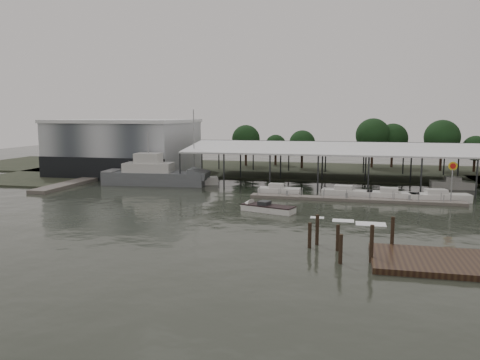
% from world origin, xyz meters
% --- Properties ---
extents(ground, '(200.00, 200.00, 0.00)m').
position_xyz_m(ground, '(0.00, 0.00, 0.00)').
color(ground, '#272C24').
rests_on(ground, ground).
extents(land_strip_far, '(140.00, 30.00, 0.30)m').
position_xyz_m(land_strip_far, '(0.00, 42.00, 0.10)').
color(land_strip_far, '#383B2C').
rests_on(land_strip_far, ground).
extents(land_strip_west, '(20.00, 40.00, 0.30)m').
position_xyz_m(land_strip_west, '(-40.00, 30.00, 0.10)').
color(land_strip_west, '#383B2C').
rests_on(land_strip_west, ground).
extents(storage_warehouse, '(24.50, 20.50, 10.50)m').
position_xyz_m(storage_warehouse, '(-28.00, 29.94, 5.29)').
color(storage_warehouse, '#B0B6BC').
rests_on(storage_warehouse, ground).
extents(covered_boat_shed, '(58.24, 24.00, 6.96)m').
position_xyz_m(covered_boat_shed, '(17.00, 28.00, 6.13)').
color(covered_boat_shed, white).
rests_on(covered_boat_shed, ground).
extents(trawler_dock, '(3.00, 18.00, 0.50)m').
position_xyz_m(trawler_dock, '(-30.00, 14.00, 0.25)').
color(trawler_dock, '#67615B').
rests_on(trawler_dock, ground).
extents(floating_dock, '(28.00, 2.00, 1.40)m').
position_xyz_m(floating_dock, '(15.00, 10.00, 0.20)').
color(floating_dock, '#67615B').
rests_on(floating_dock, ground).
extents(shell_fuel_sign, '(1.10, 0.18, 5.55)m').
position_xyz_m(shell_fuel_sign, '(27.00, 9.99, 3.93)').
color(shell_fuel_sign, gray).
rests_on(shell_fuel_sign, ground).
extents(grey_trawler, '(17.68, 6.18, 8.84)m').
position_xyz_m(grey_trawler, '(-16.77, 17.78, 1.58)').
color(grey_trawler, slate).
rests_on(grey_trawler, ground).
extents(white_sailboat, '(8.88, 5.41, 12.47)m').
position_xyz_m(white_sailboat, '(-11.07, 19.03, 0.65)').
color(white_sailboat, white).
rests_on(white_sailboat, ground).
extents(speedboat_underway, '(17.60, 7.21, 2.00)m').
position_xyz_m(speedboat_underway, '(4.42, 0.61, 0.39)').
color(speedboat_underway, white).
rests_on(speedboat_underway, ground).
extents(moored_cruiser_0, '(5.89, 2.26, 1.70)m').
position_xyz_m(moored_cruiser_0, '(4.56, 12.29, 0.61)').
color(moored_cruiser_0, white).
rests_on(moored_cruiser_0, ground).
extents(moored_cruiser_1, '(7.06, 3.06, 1.70)m').
position_xyz_m(moored_cruiser_1, '(13.98, 12.73, 0.61)').
color(moored_cruiser_1, white).
rests_on(moored_cruiser_1, ground).
extents(moored_cruiser_2, '(6.90, 2.71, 1.70)m').
position_xyz_m(moored_cruiser_2, '(20.01, 11.99, 0.61)').
color(moored_cruiser_2, white).
rests_on(moored_cruiser_2, ground).
extents(moored_cruiser_3, '(7.96, 3.44, 1.70)m').
position_xyz_m(moored_cruiser_3, '(25.98, 12.02, 0.61)').
color(moored_cruiser_3, white).
rests_on(moored_cruiser_3, ground).
extents(mooring_pilings, '(7.24, 5.44, 3.59)m').
position_xyz_m(mooring_pilings, '(14.08, -14.45, 0.99)').
color(mooring_pilings, '#34261A').
rests_on(mooring_pilings, ground).
extents(horizon_tree_line, '(72.58, 11.65, 10.68)m').
position_xyz_m(horizon_tree_line, '(23.23, 48.21, 6.15)').
color(horizon_tree_line, black).
rests_on(horizon_tree_line, ground).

